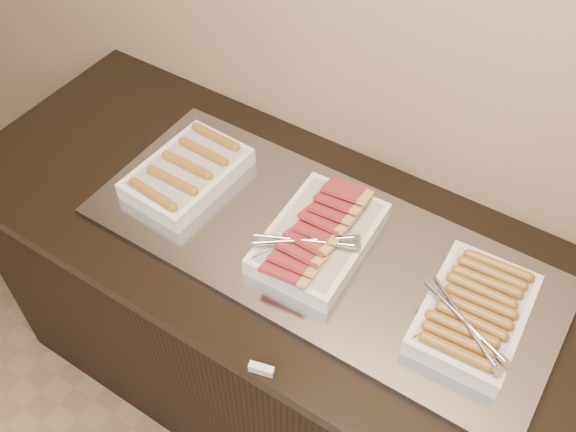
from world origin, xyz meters
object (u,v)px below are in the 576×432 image
object	(u,v)px
counter	(311,338)
dish_center	(318,236)
dish_right	(474,312)
warming_tray	(319,247)
dish_left	(188,172)

from	to	relation	value
counter	dish_center	bearing A→B (deg)	-27.47
counter	dish_right	bearing A→B (deg)	-0.62
warming_tray	dish_center	distance (m)	0.04
dish_left	dish_right	world-z (taller)	dish_right
dish_center	dish_right	size ratio (longest dim) A/B	1.13
dish_center	warming_tray	bearing A→B (deg)	66.27
warming_tray	dish_center	bearing A→B (deg)	-111.40
warming_tray	dish_center	xyz separation A→B (m)	(-0.00, -0.00, 0.04)
warming_tray	dish_right	world-z (taller)	dish_right
dish_right	counter	bearing A→B (deg)	176.72
counter	warming_tray	bearing A→B (deg)	0.00
counter	warming_tray	xyz separation A→B (m)	(0.01, 0.00, 0.46)
warming_tray	dish_left	xyz separation A→B (m)	(-0.42, 0.00, 0.04)
counter	dish_center	size ratio (longest dim) A/B	5.46
warming_tray	dish_center	size ratio (longest dim) A/B	3.18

